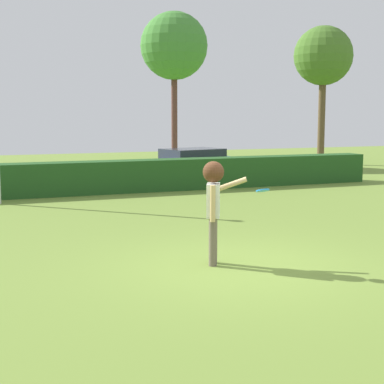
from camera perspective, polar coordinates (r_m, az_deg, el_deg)
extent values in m
plane|color=olive|center=(10.15, 4.61, -7.31)|extent=(60.00, 60.00, 0.00)
cylinder|color=#6D6053|center=(10.31, 2.08, -4.64)|extent=(0.14, 0.14, 0.84)
cylinder|color=#6D6053|center=(10.12, 2.04, -4.88)|extent=(0.14, 0.14, 0.84)
cube|color=silver|center=(10.09, 2.08, -0.81)|extent=(0.36, 0.44, 0.58)
cylinder|color=tan|center=(10.28, 3.69, 0.69)|extent=(0.59, 0.35, 0.30)
cylinder|color=tan|center=(9.86, 2.03, -1.13)|extent=(0.09, 0.09, 0.62)
sphere|color=tan|center=(10.03, 2.09, 1.79)|extent=(0.22, 0.22, 0.22)
sphere|color=#4C2C19|center=(10.03, 2.09, 1.96)|extent=(0.37, 0.37, 0.37)
cylinder|color=#268CE5|center=(9.81, 6.89, 0.16)|extent=(0.23, 0.22, 0.09)
cube|color=#224F1E|center=(19.55, -8.55, 1.43)|extent=(20.02, 0.90, 1.06)
cube|color=#263FA5|center=(23.05, 0.04, 2.56)|extent=(4.48, 2.64, 0.55)
cube|color=#2D333D|center=(23.02, 0.04, 3.74)|extent=(2.51, 2.04, 0.40)
cylinder|color=black|center=(24.62, 1.71, 2.24)|extent=(0.61, 0.24, 0.60)
cylinder|color=black|center=(23.29, 4.21, 1.91)|extent=(0.61, 0.24, 0.60)
cylinder|color=black|center=(22.99, -4.18, 1.84)|extent=(0.61, 0.24, 0.60)
cylinder|color=black|center=(21.56, -1.85, 1.47)|extent=(0.61, 0.24, 0.60)
cylinder|color=brown|center=(31.40, 12.47, 6.93)|extent=(0.36, 0.36, 4.65)
sphere|color=#457126|center=(31.54, 12.64, 12.80)|extent=(3.02, 3.02, 3.02)
cylinder|color=brown|center=(30.53, -1.72, 7.41)|extent=(0.31, 0.31, 5.00)
sphere|color=#438733|center=(30.72, -1.75, 14.01)|extent=(3.43, 3.43, 3.43)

